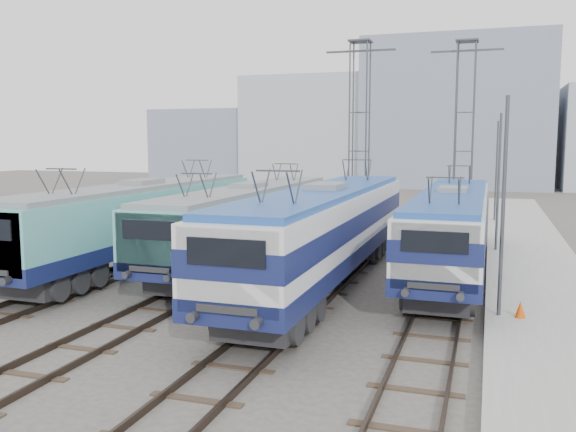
# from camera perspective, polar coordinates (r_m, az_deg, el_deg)

# --- Properties ---
(ground) EXTENTS (160.00, 160.00, 0.00)m
(ground) POSITION_cam_1_polar(r_m,az_deg,el_deg) (20.09, -6.56, -9.35)
(ground) COLOR #514C47
(platform) EXTENTS (4.00, 70.00, 0.30)m
(platform) POSITION_cam_1_polar(r_m,az_deg,el_deg) (26.13, 22.46, -5.67)
(platform) COLOR #9E9E99
(platform) RESTS_ON ground
(locomotive_far_left) EXTENTS (2.89, 18.23, 3.43)m
(locomotive_far_left) POSITION_cam_1_polar(r_m,az_deg,el_deg) (28.32, -13.63, -0.03)
(locomotive_far_left) COLOR #151D4E
(locomotive_far_left) RESTS_ON ground
(locomotive_center_left) EXTENTS (2.76, 17.43, 3.28)m
(locomotive_center_left) POSITION_cam_1_polar(r_m,az_deg,el_deg) (27.84, -3.81, -0.16)
(locomotive_center_left) COLOR #151D4E
(locomotive_center_left) RESTS_ON ground
(locomotive_center_right) EXTENTS (2.98, 18.83, 3.54)m
(locomotive_center_right) POSITION_cam_1_polar(r_m,az_deg,el_deg) (23.36, 3.47, -0.99)
(locomotive_center_right) COLOR #151D4E
(locomotive_center_right) RESTS_ON ground
(locomotive_far_right) EXTENTS (2.75, 17.39, 3.27)m
(locomotive_far_right) POSITION_cam_1_polar(r_m,az_deg,el_deg) (26.39, 15.08, -0.67)
(locomotive_far_right) COLOR #151D4E
(locomotive_far_right) RESTS_ON ground
(catenary_tower_west) EXTENTS (4.50, 1.20, 12.00)m
(catenary_tower_west) POSITION_cam_1_polar(r_m,az_deg,el_deg) (40.32, 6.69, 8.38)
(catenary_tower_west) COLOR #3F4247
(catenary_tower_west) RESTS_ON ground
(catenary_tower_east) EXTENTS (4.50, 1.20, 12.00)m
(catenary_tower_east) POSITION_cam_1_polar(r_m,az_deg,el_deg) (41.51, 16.17, 8.11)
(catenary_tower_east) COLOR #3F4247
(catenary_tower_east) RESTS_ON ground
(mast_front) EXTENTS (0.12, 0.12, 7.00)m
(mast_front) POSITION_cam_1_polar(r_m,az_deg,el_deg) (19.59, 19.47, 0.33)
(mast_front) COLOR #3F4247
(mast_front) RESTS_ON ground
(mast_mid) EXTENTS (0.12, 0.12, 7.00)m
(mast_mid) POSITION_cam_1_polar(r_m,az_deg,el_deg) (31.54, 19.08, 2.73)
(mast_mid) COLOR #3F4247
(mast_mid) RESTS_ON ground
(mast_rear) EXTENTS (0.12, 0.12, 7.00)m
(mast_rear) POSITION_cam_1_polar(r_m,az_deg,el_deg) (43.52, 18.90, 3.81)
(mast_rear) COLOR #3F4247
(mast_rear) RESTS_ON ground
(safety_cone) EXTENTS (0.32, 0.32, 0.52)m
(safety_cone) POSITION_cam_1_polar(r_m,az_deg,el_deg) (20.04, 20.92, -8.14)
(safety_cone) COLOR #D34606
(safety_cone) RESTS_ON platform
(building_west) EXTENTS (18.00, 12.00, 14.00)m
(building_west) POSITION_cam_1_polar(r_m,az_deg,el_deg) (82.51, 2.75, 7.94)
(building_west) COLOR #A5AEB9
(building_west) RESTS_ON ground
(building_center) EXTENTS (22.00, 14.00, 18.00)m
(building_center) POSITION_cam_1_polar(r_m,az_deg,el_deg) (79.65, 15.50, 9.17)
(building_center) COLOR gray
(building_center) RESTS_ON ground
(building_far_west) EXTENTS (14.00, 10.00, 10.00)m
(building_far_west) POSITION_cam_1_polar(r_m,az_deg,el_deg) (88.16, -7.39, 6.53)
(building_far_west) COLOR gray
(building_far_west) RESTS_ON ground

